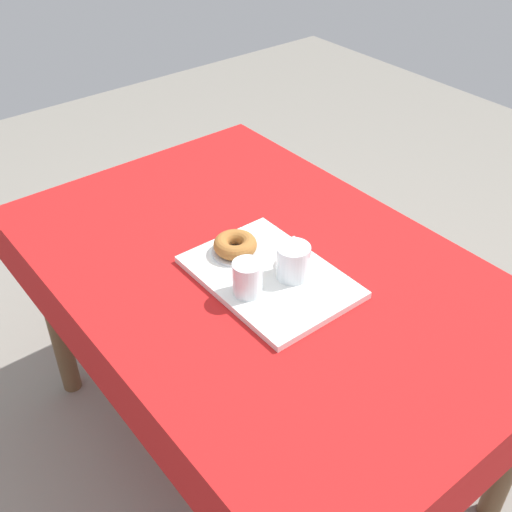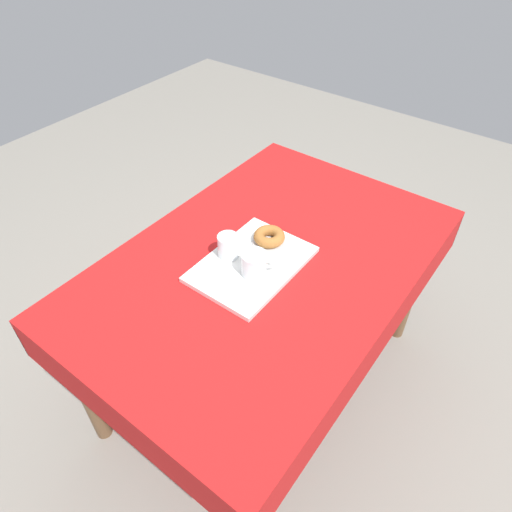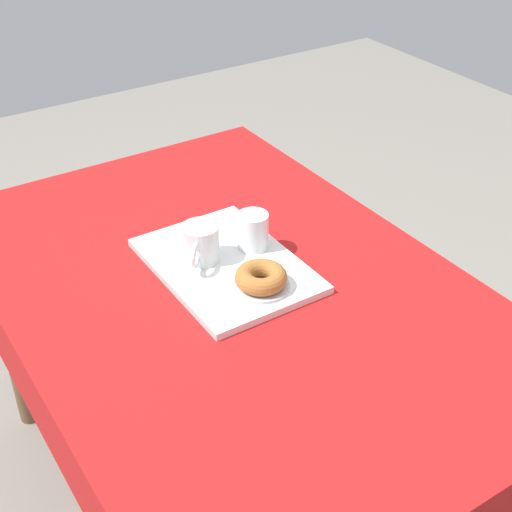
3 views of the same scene
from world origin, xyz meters
The scene contains 7 objects.
ground_plane centered at (0.00, 0.00, 0.00)m, with size 6.00×6.00×0.00m, color gray.
dining_table centered at (0.00, 0.00, 0.66)m, with size 1.41×0.94×0.75m.
serving_tray centered at (0.06, -0.02, 0.75)m, with size 0.42×0.29×0.02m, color white.
tea_mug_left centered at (0.10, 0.02, 0.80)m, with size 0.11×0.10×0.09m.
water_glass_near centered at (0.08, -0.11, 0.80)m, with size 0.07×0.07×0.09m.
donut_plate_left centered at (-0.07, -0.04, 0.77)m, with size 0.12×0.12×0.01m, color silver.
sugar_donut_left centered at (-0.07, -0.04, 0.79)m, with size 0.11×0.11×0.04m, color #A3662D.
Camera 3 is at (-1.12, 0.66, 1.70)m, focal length 51.06 mm.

